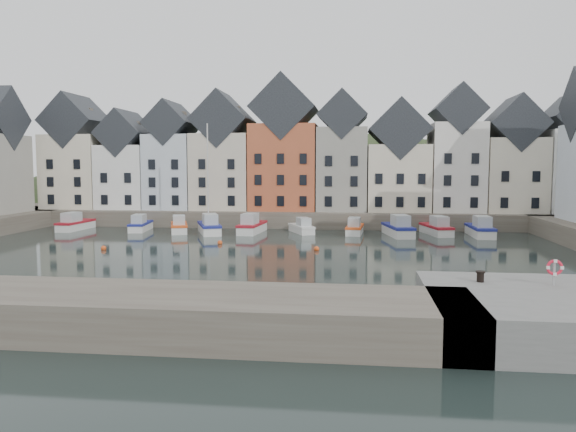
% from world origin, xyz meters
% --- Properties ---
extents(ground, '(260.00, 260.00, 0.00)m').
position_xyz_m(ground, '(0.00, 0.00, 0.00)').
color(ground, black).
rests_on(ground, ground).
extents(far_quay, '(90.00, 16.00, 2.00)m').
position_xyz_m(far_quay, '(0.00, 30.00, 1.00)').
color(far_quay, '#51483E').
rests_on(far_quay, ground).
extents(hillside, '(153.60, 70.40, 64.00)m').
position_xyz_m(hillside, '(0.02, 56.00, -17.96)').
color(hillside, '#25351A').
rests_on(hillside, ground).
extents(far_terrace, '(72.37, 8.16, 17.78)m').
position_xyz_m(far_terrace, '(3.21, 28.00, 8.88)').
color(far_terrace, '#ECE0C5').
rests_on(far_terrace, far_quay).
extents(mooring_buoys, '(20.50, 5.50, 0.50)m').
position_xyz_m(mooring_buoys, '(-4.00, 5.33, 0.15)').
color(mooring_buoys, '#E24E1A').
rests_on(mooring_buoys, ground).
extents(boat_a, '(2.26, 6.47, 2.45)m').
position_xyz_m(boat_a, '(-24.70, 18.09, 0.73)').
color(boat_a, silver).
rests_on(boat_a, ground).
extents(boat_b, '(2.64, 6.08, 2.26)m').
position_xyz_m(boat_b, '(-16.39, 18.26, 0.67)').
color(boat_b, silver).
rests_on(boat_b, ground).
extents(boat_c, '(3.68, 6.28, 2.30)m').
position_xyz_m(boat_c, '(-11.23, 17.27, 0.69)').
color(boat_c, silver).
rests_on(boat_c, ground).
extents(boat_d, '(4.46, 7.12, 13.03)m').
position_xyz_m(boat_d, '(-7.32, 16.47, 0.85)').
color(boat_d, silver).
rests_on(boat_d, ground).
extents(boat_e, '(2.62, 6.94, 2.61)m').
position_xyz_m(boat_e, '(-2.52, 17.63, 0.78)').
color(boat_e, silver).
rests_on(boat_e, ground).
extents(boat_f, '(3.67, 5.60, 2.06)m').
position_xyz_m(boat_f, '(3.34, 18.34, 0.61)').
color(boat_f, silver).
rests_on(boat_f, ground).
extents(boat_g, '(2.19, 5.79, 2.18)m').
position_xyz_m(boat_g, '(9.52, 18.11, 0.65)').
color(boat_g, silver).
rests_on(boat_g, ground).
extents(boat_h, '(3.47, 7.31, 2.70)m').
position_xyz_m(boat_h, '(14.41, 16.86, 0.80)').
color(boat_h, silver).
rests_on(boat_h, ground).
extents(boat_i, '(3.32, 6.62, 2.44)m').
position_xyz_m(boat_i, '(18.87, 18.52, 0.73)').
color(boat_i, silver).
rests_on(boat_i, ground).
extents(boat_j, '(2.20, 6.81, 2.61)m').
position_xyz_m(boat_j, '(23.49, 17.49, 0.78)').
color(boat_j, silver).
rests_on(boat_j, ground).
extents(mooring_bollard, '(0.48, 0.48, 0.56)m').
position_xyz_m(mooring_bollard, '(15.94, -17.68, 2.31)').
color(mooring_bollard, black).
rests_on(mooring_bollard, near_quay).
extents(life_ring_post, '(0.80, 0.17, 1.30)m').
position_xyz_m(life_ring_post, '(19.40, -18.10, 2.86)').
color(life_ring_post, gray).
rests_on(life_ring_post, near_quay).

